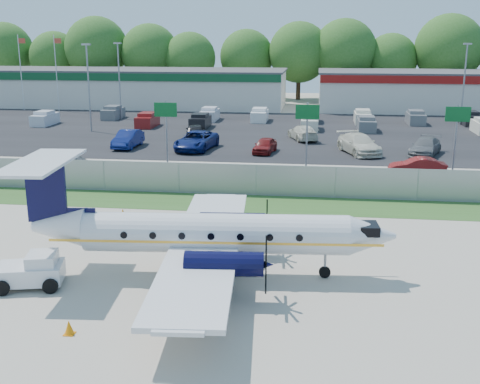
# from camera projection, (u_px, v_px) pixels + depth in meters

# --- Properties ---
(ground) EXTENTS (170.00, 170.00, 0.00)m
(ground) POSITION_uv_depth(u_px,v_px,m) (222.00, 282.00, 24.95)
(ground) COLOR #B3A997
(ground) RESTS_ON ground
(grass_verge) EXTENTS (170.00, 4.00, 0.02)m
(grass_verge) POSITION_uv_depth(u_px,v_px,m) (252.00, 204.00, 36.46)
(grass_verge) COLOR #2D561E
(grass_verge) RESTS_ON ground
(access_road) EXTENTS (170.00, 8.00, 0.02)m
(access_road) POSITION_uv_depth(u_px,v_px,m) (263.00, 177.00, 43.18)
(access_road) COLOR black
(access_road) RESTS_ON ground
(parking_lot) EXTENTS (170.00, 32.00, 0.02)m
(parking_lot) POSITION_uv_depth(u_px,v_px,m) (281.00, 132.00, 63.33)
(parking_lot) COLOR black
(parking_lot) RESTS_ON ground
(perimeter_fence) EXTENTS (120.00, 0.06, 1.99)m
(perimeter_fence) POSITION_uv_depth(u_px,v_px,m) (256.00, 180.00, 38.13)
(perimeter_fence) COLOR gray
(perimeter_fence) RESTS_ON ground
(building_west) EXTENTS (46.40, 12.40, 5.24)m
(building_west) POSITION_uv_depth(u_px,v_px,m) (124.00, 87.00, 86.70)
(building_west) COLOR silver
(building_west) RESTS_ON ground
(sign_left) EXTENTS (1.80, 0.26, 5.00)m
(sign_left) POSITION_uv_depth(u_px,v_px,m) (166.00, 118.00, 47.00)
(sign_left) COLOR gray
(sign_left) RESTS_ON ground
(sign_mid) EXTENTS (1.80, 0.26, 5.00)m
(sign_mid) POSITION_uv_depth(u_px,v_px,m) (307.00, 121.00, 45.65)
(sign_mid) COLOR gray
(sign_mid) RESTS_ON ground
(sign_right) EXTENTS (1.80, 0.26, 5.00)m
(sign_right) POSITION_uv_depth(u_px,v_px,m) (457.00, 123.00, 44.31)
(sign_right) COLOR gray
(sign_right) RESTS_ON ground
(flagpole_west) EXTENTS (1.06, 0.12, 10.00)m
(flagpole_west) POSITION_uv_depth(u_px,v_px,m) (21.00, 68.00, 80.70)
(flagpole_west) COLOR silver
(flagpole_west) RESTS_ON ground
(flagpole_east) EXTENTS (1.06, 0.12, 10.00)m
(flagpole_east) POSITION_uv_depth(u_px,v_px,m) (57.00, 68.00, 80.09)
(flagpole_east) COLOR silver
(flagpole_east) RESTS_ON ground
(light_pole_nw) EXTENTS (0.90, 0.35, 9.09)m
(light_pole_nw) POSITION_uv_depth(u_px,v_px,m) (88.00, 82.00, 62.54)
(light_pole_nw) COLOR gray
(light_pole_nw) RESTS_ON ground
(light_pole_sw) EXTENTS (0.90, 0.35, 9.09)m
(light_pole_sw) POSITION_uv_depth(u_px,v_px,m) (119.00, 75.00, 72.14)
(light_pole_sw) COLOR gray
(light_pole_sw) RESTS_ON ground
(light_pole_se) EXTENTS (0.90, 0.35, 9.09)m
(light_pole_se) POSITION_uv_depth(u_px,v_px,m) (464.00, 78.00, 67.25)
(light_pole_se) COLOR gray
(light_pole_se) RESTS_ON ground
(tree_line) EXTENTS (112.00, 6.00, 14.00)m
(tree_line) POSITION_uv_depth(u_px,v_px,m) (294.00, 99.00, 95.97)
(tree_line) COLOR #2B5B1A
(tree_line) RESTS_ON ground
(aircraft) EXTENTS (15.92, 15.68, 4.91)m
(aircraft) POSITION_uv_depth(u_px,v_px,m) (208.00, 233.00, 25.14)
(aircraft) COLOR silver
(aircraft) RESTS_ON ground
(pushback_tug) EXTENTS (2.87, 2.37, 1.39)m
(pushback_tug) POSITION_uv_depth(u_px,v_px,m) (33.00, 271.00, 24.36)
(pushback_tug) COLOR silver
(pushback_tug) RESTS_ON ground
(baggage_cart_near) EXTENTS (2.35, 1.59, 1.15)m
(baggage_cart_near) POSITION_uv_depth(u_px,v_px,m) (227.00, 254.00, 26.57)
(baggage_cart_near) COLOR gray
(baggage_cart_near) RESTS_ON ground
(baggage_cart_far) EXTENTS (1.98, 1.45, 0.93)m
(baggage_cart_far) POSITION_uv_depth(u_px,v_px,m) (209.00, 284.00, 23.59)
(baggage_cart_far) COLOR gray
(baggage_cart_far) RESTS_ON ground
(cone_port_wing) EXTENTS (0.36, 0.36, 0.51)m
(cone_port_wing) POSITION_uv_depth(u_px,v_px,m) (69.00, 328.00, 20.51)
(cone_port_wing) COLOR orange
(cone_port_wing) RESTS_ON ground
(cone_starboard_wing) EXTENTS (0.42, 0.42, 0.60)m
(cone_starboard_wing) POSITION_uv_depth(u_px,v_px,m) (123.00, 214.00, 33.37)
(cone_starboard_wing) COLOR orange
(cone_starboard_wing) RESTS_ON ground
(road_car_west) EXTENTS (4.69, 2.91, 1.49)m
(road_car_west) POSITION_uv_depth(u_px,v_px,m) (75.00, 174.00, 44.17)
(road_car_west) COLOR #595B5E
(road_car_west) RESTS_ON ground
(road_car_mid) EXTENTS (4.10, 1.51, 1.34)m
(road_car_mid) POSITION_uv_depth(u_px,v_px,m) (417.00, 176.00, 43.73)
(road_car_mid) COLOR maroon
(road_car_mid) RESTS_ON ground
(parked_car_a) EXTENTS (1.80, 4.81, 1.57)m
(parked_car_a) POSITION_uv_depth(u_px,v_px,m) (128.00, 147.00, 54.76)
(parked_car_a) COLOR navy
(parked_car_a) RESTS_ON ground
(parked_car_b) EXTENTS (3.52, 6.24, 1.65)m
(parked_car_b) POSITION_uv_depth(u_px,v_px,m) (197.00, 150.00, 53.70)
(parked_car_b) COLOR navy
(parked_car_b) RESTS_ON ground
(parked_car_c) EXTENTS (2.14, 4.08, 1.32)m
(parked_car_c) POSITION_uv_depth(u_px,v_px,m) (265.00, 153.00, 52.24)
(parked_car_c) COLOR maroon
(parked_car_c) RESTS_ON ground
(parked_car_d) EXTENTS (4.12, 6.21, 1.67)m
(parked_car_d) POSITION_uv_depth(u_px,v_px,m) (359.00, 154.00, 51.94)
(parked_car_d) COLOR beige
(parked_car_d) RESTS_ON ground
(parked_car_e) EXTENTS (3.69, 5.41, 1.46)m
(parked_car_e) POSITION_uv_depth(u_px,v_px,m) (425.00, 155.00, 51.32)
(parked_car_e) COLOR #595B5E
(parked_car_e) RESTS_ON ground
(parked_car_f) EXTENTS (2.61, 4.82, 1.56)m
(parked_car_f) POSITION_uv_depth(u_px,v_px,m) (195.00, 139.00, 59.02)
(parked_car_f) COLOR black
(parked_car_f) RESTS_ON ground
(parked_car_g) EXTENTS (3.46, 5.31, 1.43)m
(parked_car_g) POSITION_uv_depth(u_px,v_px,m) (303.00, 140.00, 58.72)
(parked_car_g) COLOR beige
(parked_car_g) RESTS_ON ground
(far_parking_rows) EXTENTS (56.00, 10.00, 1.60)m
(far_parking_rows) POSITION_uv_depth(u_px,v_px,m) (283.00, 125.00, 68.14)
(far_parking_rows) COLOR gray
(far_parking_rows) RESTS_ON ground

